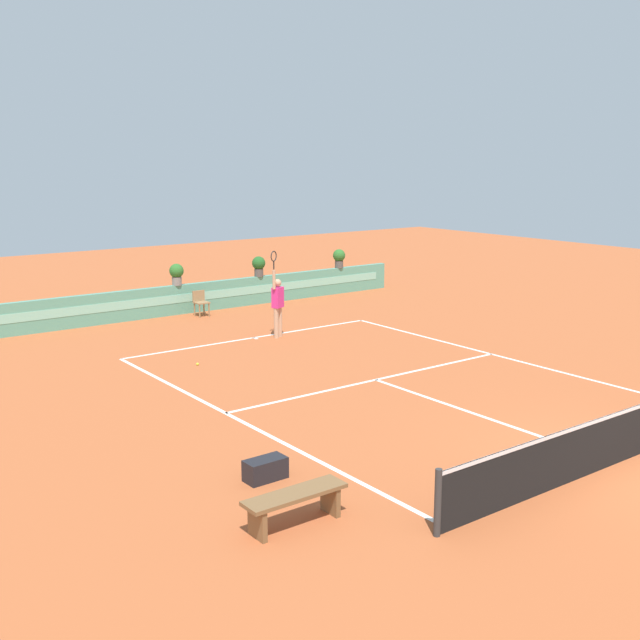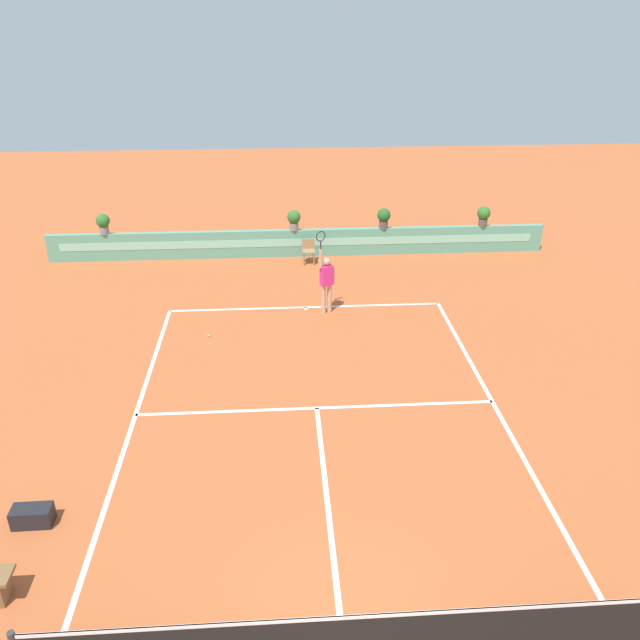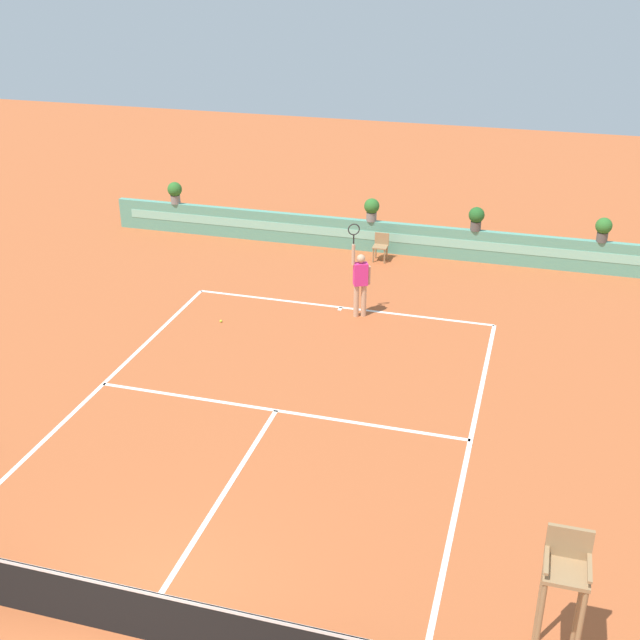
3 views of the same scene
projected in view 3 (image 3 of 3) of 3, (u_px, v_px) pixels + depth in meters
name	position (u px, v px, depth m)	size (l,w,h in m)	color
ground_plane	(270.00, 420.00, 16.92)	(60.00, 60.00, 0.00)	#B2562D
court_lines	(281.00, 403.00, 17.54)	(8.32, 11.94, 0.01)	white
net	(130.00, 610.00, 11.49)	(8.92, 0.10, 1.00)	#333333
back_wall_barrier	(377.00, 236.00, 25.72)	(18.00, 0.21, 1.00)	#599E84
umpire_chair	(564.00, 585.00, 10.79)	(0.60, 0.60, 2.14)	#99754C
ball_kid_chair	(381.00, 246.00, 25.02)	(0.44, 0.44, 0.85)	#99754C
tennis_player	(360.00, 279.00, 21.09)	(0.57, 0.35, 2.58)	tan
tennis_ball_near_baseline	(221.00, 321.00, 21.17)	(0.07, 0.07, 0.07)	#CCE033
potted_plant_right	(476.00, 217.00, 24.57)	(0.48, 0.48, 0.72)	#514C47
potted_plant_far_right	(604.00, 228.00, 23.66)	(0.48, 0.48, 0.72)	#514C47
potted_plant_centre	(372.00, 208.00, 25.37)	(0.48, 0.48, 0.72)	gray
potted_plant_far_left	(175.00, 191.00, 27.04)	(0.48, 0.48, 0.72)	gray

